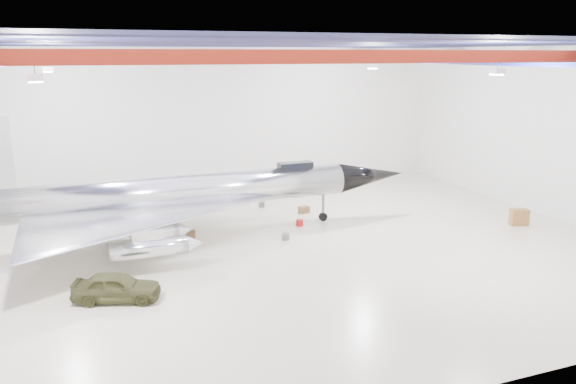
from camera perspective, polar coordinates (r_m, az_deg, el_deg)
name	(u,v)px	position (r m, az deg, el deg)	size (l,w,h in m)	color
floor	(259,250)	(31.02, -2.98, -5.94)	(40.00, 40.00, 0.00)	beige
wall_back	(198,121)	(44.01, -9.09, 7.17)	(40.00, 40.00, 0.00)	silver
wall_right	(552,133)	(40.34, 25.21, 5.43)	(30.00, 30.00, 0.00)	silver
ceiling	(256,44)	(29.19, -3.26, 14.82)	(40.00, 40.00, 0.00)	#0A0F38
ceiling_structure	(256,57)	(29.18, -3.24, 13.50)	(39.50, 29.50, 1.08)	maroon
jet_aircraft	(186,196)	(33.15, -10.34, -0.44)	(27.23, 15.68, 7.44)	silver
jeep	(117,287)	(25.85, -17.02, -9.20)	(1.51, 3.76, 1.28)	#3B3C1E
desk	(519,217)	(38.17, 22.42, -2.38)	(1.12, 0.56, 1.03)	brown
crate_ply	(178,233)	(33.99, -11.13, -4.06)	(0.55, 0.44, 0.38)	olive
toolbox_red	(161,210)	(39.17, -12.78, -1.81)	(0.43, 0.34, 0.30)	#A51710
engine_drum	(286,237)	(32.63, -0.25, -4.55)	(0.43, 0.43, 0.38)	#59595B
parts_bin	(304,210)	(38.05, 1.62, -1.81)	(0.65, 0.52, 0.45)	olive
crate_small	(164,226)	(35.60, -12.47, -3.42)	(0.35, 0.28, 0.25)	#59595B
tool_chest	(300,223)	(35.21, 1.18, -3.14)	(0.45, 0.45, 0.41)	#A51710
oil_barrel	(190,234)	(33.50, -9.89, -4.26)	(0.57, 0.45, 0.40)	olive
spares_box	(262,205)	(39.53, -2.69, -1.28)	(0.41, 0.41, 0.37)	#59595B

